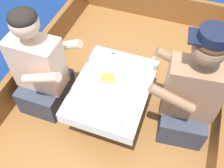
{
  "coord_description": "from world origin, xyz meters",
  "views": [
    {
      "loc": [
        0.42,
        -1.12,
        2.18
      ],
      "look_at": [
        0.0,
        0.05,
        0.64
      ],
      "focal_mm": 40.0,
      "sensor_mm": 36.0,
      "label": 1
    }
  ],
  "objects": [
    {
      "name": "tin_can",
      "position": [
        0.15,
        -0.27,
        0.64
      ],
      "size": [
        0.07,
        0.07,
        0.05
      ],
      "color": "silver",
      "rests_on": "cockpit_table"
    },
    {
      "name": "utensil_spoon_center",
      "position": [
        -0.11,
        -0.05,
        0.62
      ],
      "size": [
        0.17,
        0.03,
        0.01
      ],
      "rotation": [
        0.0,
        0.0,
        3.09
      ],
      "color": "silver",
      "rests_on": "cockpit_table"
    },
    {
      "name": "ground_plane",
      "position": [
        0.0,
        0.0,
        0.0
      ],
      "size": [
        60.0,
        60.0,
        0.0
      ],
      "primitive_type": "plane",
      "color": "navy"
    },
    {
      "name": "utensil_knife_port",
      "position": [
        0.22,
        0.41,
        0.62
      ],
      "size": [
        0.06,
        0.17,
        0.0
      ],
      "rotation": [
        0.0,
        0.0,
        1.3
      ],
      "color": "silver",
      "rests_on": "cockpit_table"
    },
    {
      "name": "plate_bread",
      "position": [
        0.12,
        -0.1,
        0.62
      ],
      "size": [
        0.22,
        0.22,
        0.01
      ],
      "color": "white",
      "rests_on": "cockpit_table"
    },
    {
      "name": "plate_sandwich",
      "position": [
        -0.05,
        0.09,
        0.62
      ],
      "size": [
        0.2,
        0.2,
        0.01
      ],
      "color": "white",
      "rests_on": "cockpit_table"
    },
    {
      "name": "utensil_fork_port",
      "position": [
        -0.16,
        0.39,
        0.62
      ],
      "size": [
        0.17,
        0.07,
        0.0
      ],
      "rotation": [
        0.0,
        0.0,
        0.3
      ],
      "color": "silver",
      "rests_on": "cockpit_table"
    },
    {
      "name": "utensil_spoon_port",
      "position": [
        -0.15,
        0.28,
        0.62
      ],
      "size": [
        0.16,
        0.07,
        0.01
      ],
      "rotation": [
        0.0,
        0.0,
        0.37
      ],
      "color": "silver",
      "rests_on": "cockpit_table"
    },
    {
      "name": "sandwich",
      "position": [
        -0.05,
        0.09,
        0.65
      ],
      "size": [
        0.14,
        0.11,
        0.05
      ],
      "rotation": [
        0.0,
        0.0,
        0.26
      ],
      "color": "tan",
      "rests_on": "plate_sandwich"
    },
    {
      "name": "boat_deck",
      "position": [
        0.0,
        0.0,
        0.12
      ],
      "size": [
        1.87,
        3.21,
        0.24
      ],
      "primitive_type": "cube",
      "color": "brown",
      "rests_on": "ground_plane"
    },
    {
      "name": "cockpit_table",
      "position": [
        0.0,
        0.05,
        0.58
      ],
      "size": [
        0.59,
        0.79,
        0.37
      ],
      "color": "#B2B2B7",
      "rests_on": "boat_deck"
    },
    {
      "name": "gunwale_port",
      "position": [
        -0.9,
        0.0,
        0.39
      ],
      "size": [
        0.06,
        3.21,
        0.29
      ],
      "primitive_type": "cube",
      "color": "brown",
      "rests_on": "boat_deck"
    },
    {
      "name": "coffee_cup_port",
      "position": [
        0.16,
        0.19,
        0.64
      ],
      "size": [
        0.1,
        0.07,
        0.06
      ],
      "color": "white",
      "rests_on": "cockpit_table"
    },
    {
      "name": "person_starboard",
      "position": [
        0.6,
        0.12,
        0.67
      ],
      "size": [
        0.56,
        0.49,
        1.04
      ],
      "rotation": [
        0.0,
        0.0,
        3.26
      ],
      "color": "#333847",
      "rests_on": "boat_deck"
    },
    {
      "name": "bowl_port_near",
      "position": [
        -0.01,
        -0.25,
        0.64
      ],
      "size": [
        0.14,
        0.14,
        0.04
      ],
      "color": "white",
      "rests_on": "cockpit_table"
    },
    {
      "name": "bowl_starboard_near",
      "position": [
        -0.0,
        0.28,
        0.64
      ],
      "size": [
        0.13,
        0.13,
        0.04
      ],
      "color": "white",
      "rests_on": "cockpit_table"
    },
    {
      "name": "person_port",
      "position": [
        -0.6,
        -0.03,
        0.65
      ],
      "size": [
        0.52,
        0.44,
        0.99
      ],
      "rotation": [
        0.0,
        0.0,
        0.0
      ],
      "color": "#333847",
      "rests_on": "boat_deck"
    },
    {
      "name": "gunwale_starboard",
      "position": [
        0.9,
        0.0,
        0.39
      ],
      "size": [
        0.06,
        3.21,
        0.29
      ],
      "primitive_type": "cube",
      "color": "brown",
      "rests_on": "boat_deck"
    },
    {
      "name": "coffee_cup_starboard",
      "position": [
        -0.14,
        -0.16,
        0.65
      ],
      "size": [
        0.1,
        0.08,
        0.07
      ],
      "color": "white",
      "rests_on": "cockpit_table"
    },
    {
      "name": "bow_coaming",
      "position": [
        0.0,
        1.57,
        0.41
      ],
      "size": [
        1.75,
        0.06,
        0.34
      ],
      "primitive_type": "cube",
      "color": "brown",
      "rests_on": "boat_deck"
    },
    {
      "name": "utensil_knife_starboard",
      "position": [
        -0.2,
        -0.27,
        0.62
      ],
      "size": [
        0.16,
        0.07,
        0.0
      ],
      "rotation": [
        0.0,
        0.0,
        0.38
      ],
      "color": "silver",
      "rests_on": "cockpit_table"
    }
  ]
}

